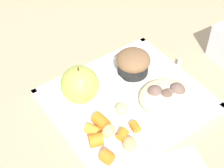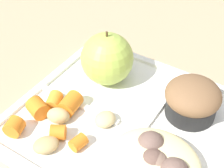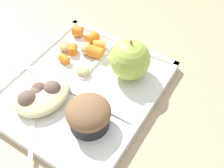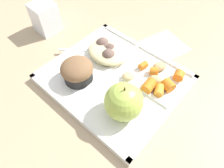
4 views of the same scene
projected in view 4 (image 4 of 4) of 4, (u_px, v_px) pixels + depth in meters
ground at (114, 81)px, 0.52m from camera, size 6.00×6.00×0.00m
lunch_tray at (114, 79)px, 0.51m from camera, size 0.33×0.29×0.02m
green_apple at (124, 102)px, 0.41m from camera, size 0.08×0.08×0.09m
bran_muffin at (77, 71)px, 0.48m from camera, size 0.08×0.08×0.06m
carrot_slice_center at (179, 76)px, 0.49m from camera, size 0.03×0.03×0.03m
carrot_slice_small at (168, 85)px, 0.47m from camera, size 0.03×0.03×0.03m
carrot_slice_back at (159, 90)px, 0.47m from camera, size 0.03×0.03×0.02m
carrot_slice_diagonal at (154, 71)px, 0.50m from camera, size 0.03×0.03×0.02m
carrot_slice_large at (149, 86)px, 0.47m from camera, size 0.03×0.04×0.03m
carrot_slice_edge at (143, 65)px, 0.52m from camera, size 0.02×0.02×0.02m
potato_chunk_small at (155, 80)px, 0.49m from camera, size 0.04×0.03×0.02m
potato_chunk_browned at (128, 76)px, 0.50m from camera, size 0.04×0.04×0.02m
potato_chunk_golden at (160, 66)px, 0.52m from camera, size 0.04×0.05×0.02m
egg_noodle_pile at (108, 51)px, 0.54m from camera, size 0.12×0.10×0.03m
meatball_side at (103, 44)px, 0.55m from camera, size 0.04×0.04×0.04m
meatball_back at (108, 49)px, 0.55m from camera, size 0.03×0.03×0.03m
meatball_front at (109, 56)px, 0.53m from camera, size 0.04×0.04×0.04m
meatball_center at (110, 50)px, 0.54m from camera, size 0.03×0.03×0.03m
plastic_fork at (88, 50)px, 0.57m from camera, size 0.12×0.10×0.00m
milk_carton at (45, 18)px, 0.61m from camera, size 0.07×0.07×0.09m
paper_napkin at (165, 45)px, 0.60m from camera, size 0.14×0.14×0.00m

